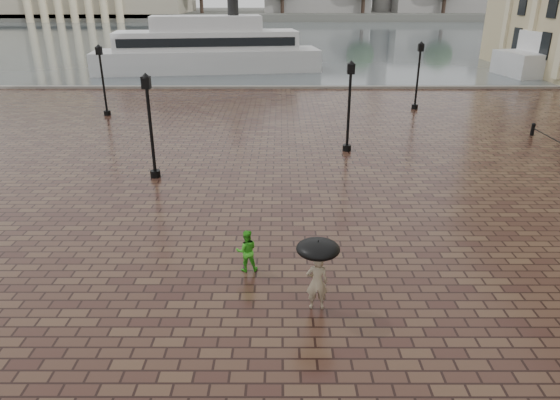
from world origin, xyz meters
name	(u,v)px	position (x,y,z in m)	size (l,w,h in m)	color
ground	(297,309)	(0.00, 0.00, 0.00)	(300.00, 300.00, 0.00)	#351D18
harbour_water	(283,34)	(0.00, 92.00, 0.00)	(240.00, 240.00, 0.00)	#424B50
quay_edge	(286,88)	(0.00, 32.00, 0.00)	(80.00, 0.60, 0.30)	slate
far_shore	(282,14)	(0.00, 160.00, 1.00)	(300.00, 60.00, 2.00)	#4C4C47
street_lamps	(262,93)	(-1.50, 17.50, 2.33)	(21.44, 14.44, 4.40)	black
adult_pedestrian	(317,282)	(0.50, 0.06, 0.77)	(0.56, 0.37, 1.53)	tan
child_pedestrian	(247,251)	(-1.42, 1.96, 0.65)	(0.63, 0.49, 1.29)	green
ferry_near	(208,49)	(-7.86, 41.78, 2.23)	(23.15, 8.64, 7.41)	silver
umbrella	(318,249)	(0.50, 0.06, 1.73)	(1.10, 1.10, 1.10)	black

